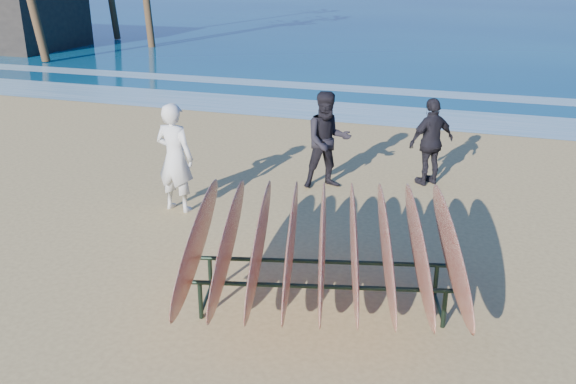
{
  "coord_description": "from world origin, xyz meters",
  "views": [
    {
      "loc": [
        2.65,
        -7.21,
        4.15
      ],
      "look_at": [
        0.0,
        0.8,
        0.95
      ],
      "focal_mm": 38.0,
      "sensor_mm": 36.0,
      "label": 1
    }
  ],
  "objects_px": {
    "surfboard_rack": "(322,245)",
    "person_white": "(175,158)",
    "person_dark_a": "(328,141)",
    "person_dark_b": "(431,142)"
  },
  "relations": [
    {
      "from": "person_white",
      "to": "person_dark_a",
      "type": "bearing_deg",
      "value": -132.53
    },
    {
      "from": "surfboard_rack",
      "to": "person_white",
      "type": "distance_m",
      "value": 4.09
    },
    {
      "from": "surfboard_rack",
      "to": "person_dark_b",
      "type": "xyz_separation_m",
      "value": [
        0.78,
        5.19,
        -0.04
      ]
    },
    {
      "from": "person_white",
      "to": "person_dark_a",
      "type": "distance_m",
      "value": 2.96
    },
    {
      "from": "surfboard_rack",
      "to": "person_dark_a",
      "type": "bearing_deg",
      "value": 89.63
    },
    {
      "from": "surfboard_rack",
      "to": "person_dark_a",
      "type": "relative_size",
      "value": 2.03
    },
    {
      "from": "surfboard_rack",
      "to": "person_white",
      "type": "xyz_separation_m",
      "value": [
        -3.31,
        2.41,
        0.07
      ]
    },
    {
      "from": "person_dark_a",
      "to": "person_dark_b",
      "type": "height_order",
      "value": "person_dark_a"
    },
    {
      "from": "surfboard_rack",
      "to": "person_white",
      "type": "height_order",
      "value": "person_white"
    },
    {
      "from": "surfboard_rack",
      "to": "person_white",
      "type": "relative_size",
      "value": 1.98
    }
  ]
}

